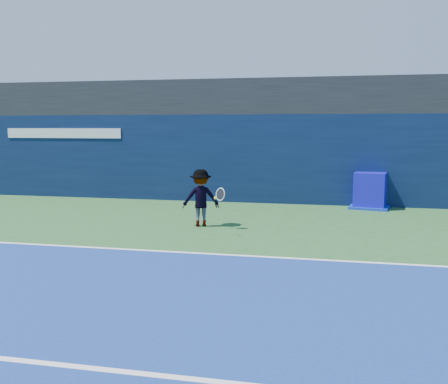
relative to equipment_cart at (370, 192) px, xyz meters
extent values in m
plane|color=#295A28|center=(-3.84, -9.77, -0.52)|extent=(80.00, 80.00, 0.00)
cube|color=white|center=(-3.84, -6.77, -0.51)|extent=(24.00, 0.10, 0.01)
cube|color=white|center=(-3.84, -11.77, -0.51)|extent=(24.00, 0.10, 0.01)
cube|color=black|center=(-3.84, 1.73, 3.08)|extent=(36.00, 3.00, 1.20)
cube|color=#091736|center=(-3.84, 0.73, 0.98)|extent=(36.00, 1.00, 3.00)
cube|color=white|center=(-10.84, 0.22, 1.83)|extent=(4.50, 0.04, 0.35)
cube|color=#0F0BA3|center=(0.00, 0.00, 0.05)|extent=(1.12, 1.12, 1.14)
cube|color=#0B259F|center=(0.00, 0.00, -0.48)|extent=(1.39, 1.39, 0.08)
imported|color=silver|center=(-4.57, -3.98, 0.23)|extent=(1.09, 0.81, 1.49)
cylinder|color=black|center=(-4.12, -4.23, 0.13)|extent=(0.07, 0.13, 0.24)
torus|color=white|center=(-3.98, -4.28, 0.38)|extent=(0.27, 0.15, 0.27)
cylinder|color=black|center=(-3.98, -4.28, 0.38)|extent=(0.23, 0.12, 0.23)
sphere|color=#D8E719|center=(-3.92, -5.10, 0.41)|extent=(0.07, 0.07, 0.07)
camera|label=1|loc=(-1.31, -16.45, 2.09)|focal=40.00mm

